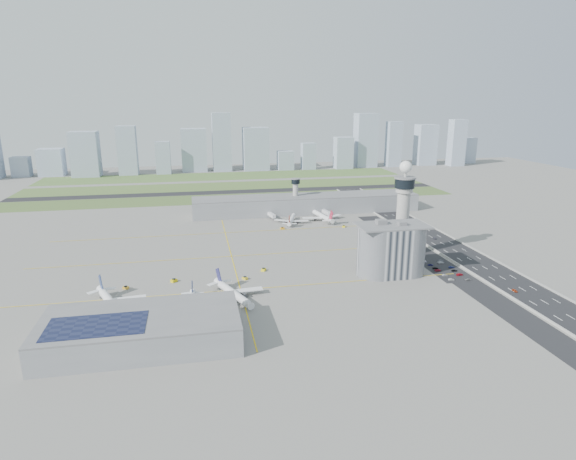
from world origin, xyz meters
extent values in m
plane|color=gray|center=(0.00, 0.00, 0.00)|extent=(1000.00, 1000.00, 0.00)
cube|color=#3D5528|center=(-20.00, 225.00, 0.04)|extent=(480.00, 50.00, 0.08)
cube|color=#576F34|center=(-20.00, 300.00, 0.04)|extent=(480.00, 60.00, 0.08)
cube|color=#4B6630|center=(-20.00, 380.00, 0.04)|extent=(480.00, 70.00, 0.08)
cube|color=black|center=(-20.00, 262.00, 0.06)|extent=(480.00, 22.00, 0.10)
cube|color=black|center=(115.00, 0.00, 0.05)|extent=(28.00, 500.00, 0.10)
cube|color=#9E9E99|center=(101.00, 0.00, 0.60)|extent=(0.60, 500.00, 1.20)
cube|color=#9E9E99|center=(129.00, 0.00, 0.60)|extent=(0.60, 500.00, 1.20)
cube|color=black|center=(90.00, -10.00, 0.04)|extent=(18.00, 260.00, 0.08)
cube|color=black|center=(88.00, -22.00, 0.05)|extent=(20.00, 44.00, 0.10)
cube|color=yellow|center=(-40.00, -30.00, 0.01)|extent=(260.00, 0.60, 0.01)
cube|color=yellow|center=(-40.00, 30.00, 0.01)|extent=(260.00, 0.60, 0.01)
cube|color=yellow|center=(-40.00, 90.00, 0.01)|extent=(260.00, 0.60, 0.01)
cube|color=yellow|center=(-40.00, 30.00, 0.01)|extent=(0.60, 260.00, 0.01)
cylinder|color=#ADAAA5|center=(72.00, 8.00, 24.00)|extent=(8.40, 8.40, 48.00)
cylinder|color=#ADAAA5|center=(72.00, 8.00, 46.00)|extent=(11.00, 11.00, 4.00)
cylinder|color=black|center=(72.00, 8.00, 50.00)|extent=(13.00, 13.00, 6.00)
cylinder|color=slate|center=(72.00, 8.00, 53.50)|extent=(14.00, 14.00, 1.00)
cylinder|color=#ADAAA5|center=(72.00, 8.00, 56.00)|extent=(1.60, 1.60, 5.00)
sphere|color=white|center=(72.00, 8.00, 60.50)|extent=(8.00, 8.00, 8.00)
cylinder|color=#ADAAA5|center=(30.00, 150.00, 14.00)|extent=(5.00, 5.00, 28.00)
cylinder|color=black|center=(30.00, 150.00, 29.00)|extent=(8.00, 8.00, 4.00)
cylinder|color=slate|center=(30.00, 150.00, 31.50)|extent=(8.60, 8.60, 0.80)
cube|color=#B2B2B7|center=(52.00, -22.00, 15.00)|extent=(18.00, 24.00, 30.00)
cylinder|color=#B2B2B7|center=(43.00, -22.00, 15.00)|extent=(24.00, 24.00, 30.00)
cylinder|color=#B2B2B7|center=(61.00, -22.00, 15.00)|extent=(24.00, 24.00, 30.00)
cube|color=slate|center=(52.00, -22.00, 30.40)|extent=(42.00, 24.00, 0.80)
cube|color=slate|center=(46.00, -19.00, 32.00)|extent=(6.00, 5.00, 3.00)
cube|color=slate|center=(57.00, -24.00, 31.70)|extent=(5.00, 4.00, 2.40)
cube|color=gray|center=(40.00, 148.00, 7.50)|extent=(210.00, 32.00, 15.00)
cube|color=slate|center=(40.00, 148.00, 15.40)|extent=(210.00, 32.00, 0.80)
cube|color=gray|center=(-88.00, -82.00, 6.00)|extent=(84.00, 42.00, 12.00)
cube|color=slate|center=(-88.00, -82.00, 12.40)|extent=(84.00, 42.00, 0.80)
cube|color=black|center=(-105.00, -88.00, 12.90)|extent=(40.00, 22.00, 0.20)
imported|color=silver|center=(83.04, -39.62, 0.63)|extent=(3.87, 2.02, 1.26)
imported|color=gray|center=(82.90, -32.56, 0.57)|extent=(3.44, 1.22, 1.13)
imported|color=maroon|center=(82.86, -23.66, 0.59)|extent=(4.47, 2.49, 1.18)
imported|color=black|center=(83.48, -19.74, 0.56)|extent=(3.96, 1.85, 1.12)
imported|color=navy|center=(83.25, -13.54, 0.60)|extent=(3.58, 1.55, 1.20)
imported|color=silver|center=(82.07, -6.77, 0.63)|extent=(3.87, 1.50, 1.26)
imported|color=gray|center=(92.67, -41.81, 0.55)|extent=(4.00, 1.92, 1.10)
imported|color=#A90B18|center=(92.16, -33.25, 0.65)|extent=(4.67, 2.40, 1.30)
imported|color=black|center=(92.69, -26.25, 0.64)|extent=(3.75, 1.52, 1.28)
imported|color=#171F4E|center=(94.00, -20.43, 0.62)|extent=(3.77, 1.33, 1.24)
imported|color=silver|center=(91.97, -10.56, 0.63)|extent=(4.61, 2.25, 1.26)
imported|color=slate|center=(93.56, -7.36, 0.58)|extent=(4.08, 1.89, 1.15)
imported|color=#AC3C18|center=(108.58, -62.26, 0.66)|extent=(1.64, 3.89, 1.32)
imported|color=black|center=(114.78, 41.26, 0.66)|extent=(1.73, 4.09, 1.31)
imported|color=navy|center=(122.50, 121.60, 0.56)|extent=(1.95, 4.05, 1.11)
imported|color=#A0A0A0|center=(107.79, 182.38, 0.58)|extent=(1.52, 3.46, 1.16)
cube|color=#9EADC1|center=(-291.25, 430.16, 13.39)|extent=(22.81, 18.25, 26.79)
cube|color=#9EADC1|center=(-252.58, 431.35, 18.47)|extent=(32.30, 25.84, 36.93)
cube|color=#9EADC1|center=(-204.47, 415.19, 30.18)|extent=(35.81, 28.65, 60.36)
cube|color=#9EADC1|center=(-150.11, 419.66, 33.44)|extent=(25.49, 20.39, 66.89)
cube|color=#9EADC1|center=(-102.68, 417.90, 22.60)|extent=(20.04, 16.03, 45.20)
cube|color=#9EADC1|center=(-59.44, 436.89, 30.61)|extent=(35.76, 28.61, 61.22)
cube|color=#9EADC1|center=(-19.42, 431.56, 41.69)|extent=(26.33, 21.06, 83.39)
cube|color=#9EADC1|center=(30.27, 432.32, 31.06)|extent=(36.96, 29.57, 62.11)
cube|color=#9EADC1|center=(73.27, 423.68, 13.87)|extent=(23.01, 18.41, 27.75)
cube|color=#9EADC1|center=(108.28, 423.34, 19.48)|extent=(20.22, 16.18, 38.97)
cube|color=#9EADC1|center=(162.17, 421.29, 23.44)|extent=(26.14, 20.92, 46.89)
cube|color=#9EADC1|center=(201.27, 433.27, 40.60)|extent=(32.26, 25.81, 81.20)
cube|color=#9EADC1|center=(244.74, 426.38, 34.37)|extent=(21.59, 17.28, 68.75)
cube|color=#9EADC1|center=(302.83, 435.54, 31.70)|extent=(30.25, 24.20, 63.40)
cube|color=#9EADC1|center=(345.49, 415.96, 35.78)|extent=(23.04, 18.43, 71.56)
cube|color=#9EADC1|center=(382.05, 443.29, 20.53)|extent=(22.64, 18.11, 41.06)
camera|label=1|loc=(-62.66, -280.27, 103.30)|focal=30.00mm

